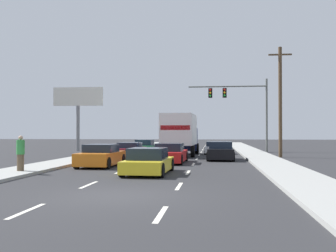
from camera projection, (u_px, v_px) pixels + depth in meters
The scene contains 16 objects.
ground_plane at pixel (182, 153), 37.28m from camera, with size 140.00×140.00×0.00m, color #2B2B2D.
sidewalk_right at pixel (259, 156), 31.57m from camera, with size 2.44×80.00×0.14m, color #9E9E99.
sidewalk_left at pixel (99, 155), 33.06m from camera, with size 2.44×80.00×0.14m, color #9E9E99.
lane_markings at pixel (177, 157), 32.17m from camera, with size 3.54×57.00×0.01m.
car_green at pixel (145, 147), 37.39m from camera, with size 1.90×4.08×1.27m.
car_maroon at pixel (130, 151), 30.41m from camera, with size 1.91×4.62×1.19m.
car_orange at pixel (101, 156), 22.97m from camera, with size 2.06×4.23×1.28m.
box_truck at pixel (180, 132), 33.43m from camera, with size 2.82×7.59×3.42m.
car_red at pixel (170, 154), 25.56m from camera, with size 2.03×4.53×1.27m.
car_yellow at pixel (148, 162), 18.95m from camera, with size 2.07×4.35×1.23m.
car_white at pixel (216, 148), 36.49m from camera, with size 2.14×4.57×1.12m.
car_black at pixel (221, 151), 28.31m from camera, with size 1.93×4.04×1.31m.
traffic_signal_mast at pixel (235, 99), 40.42m from camera, with size 7.94×0.69×7.34m.
utility_pole_mid at pixel (280, 100), 31.45m from camera, with size 1.80×0.28×8.69m.
roadside_billboard at pixel (78, 104), 41.83m from camera, with size 5.31×0.36×6.67m.
pedestrian_near_corner at pixel (21, 153), 18.99m from camera, with size 0.38×0.38×1.67m.
Camera 1 is at (2.98, -12.22, 1.98)m, focal length 42.77 mm.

